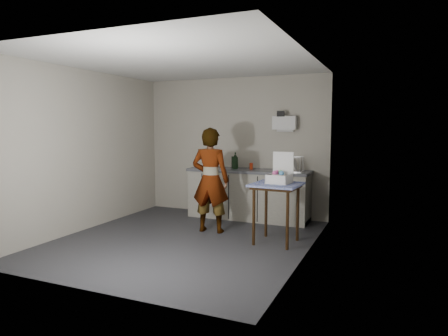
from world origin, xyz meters
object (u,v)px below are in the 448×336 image
at_px(kitchen_counter, 248,196).
at_px(standing_man, 210,180).
at_px(soda_can, 251,166).
at_px(soap_bottle, 235,161).
at_px(side_table, 276,191).
at_px(dish_rack, 291,168).
at_px(paper_towel, 208,160).
at_px(bakery_box, 280,176).
at_px(dark_bottle, 233,162).

bearing_deg(kitchen_counter, standing_man, -102.86).
height_order(kitchen_counter, soda_can, soda_can).
relative_size(standing_man, soap_bottle, 5.46).
height_order(side_table, soap_bottle, soap_bottle).
distance_m(side_table, dish_rack, 1.27).
bearing_deg(soda_can, paper_towel, -178.25).
xyz_separation_m(kitchen_counter, bakery_box, (0.91, -1.22, 0.54)).
bearing_deg(paper_towel, bakery_box, -34.95).
bearing_deg(kitchen_counter, paper_towel, -178.79).
bearing_deg(side_table, dish_rack, 97.47).
distance_m(kitchen_counter, bakery_box, 1.61).
bearing_deg(dark_bottle, bakery_box, -45.66).
bearing_deg(kitchen_counter, soap_bottle, -176.30).
xyz_separation_m(standing_man, soda_can, (0.30, 1.10, 0.13)).
bearing_deg(dish_rack, soda_can, 176.90).
distance_m(standing_man, bakery_box, 1.18).
distance_m(standing_man, dish_rack, 1.50).
relative_size(soda_can, dark_bottle, 0.53).
bearing_deg(bakery_box, dark_bottle, 139.31).
distance_m(side_table, bakery_box, 0.22).
height_order(kitchen_counter, side_table, kitchen_counter).
distance_m(kitchen_counter, standing_man, 1.19).
height_order(standing_man, soap_bottle, standing_man).
distance_m(kitchen_counter, dish_rack, 0.96).
relative_size(dark_bottle, bakery_box, 0.51).
bearing_deg(bakery_box, paper_towel, 150.01).
xyz_separation_m(paper_towel, bakery_box, (1.72, -1.20, -0.08)).
relative_size(kitchen_counter, standing_man, 1.34).
bearing_deg(soap_bottle, dark_bottle, 138.04).
height_order(soda_can, dish_rack, dish_rack).
bearing_deg(side_table, soda_can, 126.38).
xyz_separation_m(side_table, dish_rack, (-0.09, 1.25, 0.21)).
bearing_deg(dark_bottle, paper_towel, -173.33).
height_order(soap_bottle, paper_towel, soap_bottle).
relative_size(paper_towel, dish_rack, 0.80).
distance_m(soap_bottle, dish_rack, 1.05).
bearing_deg(kitchen_counter, dish_rack, -2.28).
distance_m(kitchen_counter, side_table, 1.60).
relative_size(dark_bottle, dish_rack, 0.60).
xyz_separation_m(soda_can, bakery_box, (0.87, -1.23, 0.00)).
height_order(side_table, dish_rack, dish_rack).
bearing_deg(dish_rack, kitchen_counter, 177.72).
distance_m(kitchen_counter, paper_towel, 1.02).
relative_size(kitchen_counter, dish_rack, 6.02).
xyz_separation_m(kitchen_counter, soda_can, (0.05, 0.01, 0.54)).
relative_size(standing_man, bakery_box, 3.77).
bearing_deg(standing_man, dark_bottle, -92.28).
relative_size(soda_can, paper_towel, 0.40).
distance_m(soap_bottle, paper_towel, 0.55).
xyz_separation_m(standing_man, soap_bottle, (-0.00, 1.08, 0.23)).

